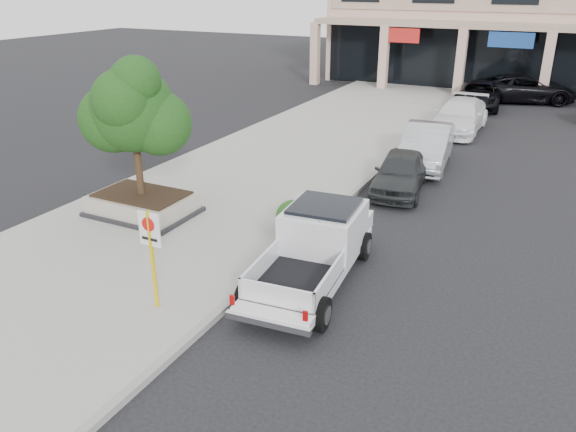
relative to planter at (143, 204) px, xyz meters
The scene contains 13 objects.
ground 7.15m from the planter, 19.24° to the right, with size 120.00×120.00×0.00m, color black.
sidewalk 3.87m from the planter, 71.28° to the left, with size 8.00×52.00×0.15m, color gray.
curb 6.35m from the planter, 35.13° to the left, with size 0.20×52.00×0.15m, color gray.
planter is the anchor object (origin of this frame).
planter_tree 2.95m from the planter, 48.97° to the left, with size 2.90×2.55×4.00m.
no_parking_sign 5.78m from the planter, 46.80° to the right, with size 0.55×0.09×2.30m.
hedge 4.90m from the planter, 11.18° to the left, with size 1.10×0.99×0.94m, color #204A15.
pickup_truck 6.54m from the planter, 12.00° to the right, with size 2.03×5.47×1.72m, color white, non-canonical shape.
curb_car_a 8.82m from the planter, 42.88° to the left, with size 1.66×4.12×1.40m, color #282B2D.
curb_car_b 11.41m from the planter, 55.06° to the left, with size 1.73×4.96×1.63m, color #AEB2B7.
curb_car_c 16.88m from the planter, 66.87° to the left, with size 2.16×5.32×1.54m, color white.
curb_car_d 22.71m from the planter, 73.26° to the left, with size 2.46×5.33×1.48m, color black.
lot_car_d 26.11m from the planter, 70.45° to the left, with size 2.74×5.94×1.65m, color black.
Camera 1 is at (4.63, -10.10, 6.92)m, focal length 35.00 mm.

